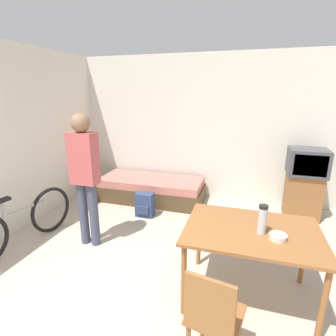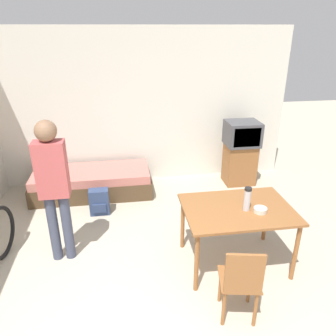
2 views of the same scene
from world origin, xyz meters
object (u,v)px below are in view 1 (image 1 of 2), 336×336
object	(u,v)px
person_standing	(85,171)
mate_bowl	(278,237)
dining_table	(251,237)
bicycle	(20,224)
daybed	(151,189)
tv	(304,182)
thermos_flask	(263,218)
wooden_chair	(212,317)
backpack	(145,205)

from	to	relation	value
person_standing	mate_bowl	world-z (taller)	person_standing
dining_table	bicycle	xyz separation A→B (m)	(-2.89, 0.06, -0.33)
person_standing	daybed	bearing A→B (deg)	81.16
tv	person_standing	size ratio (longest dim) A/B	0.65
thermos_flask	mate_bowl	distance (m)	0.20
wooden_chair	thermos_flask	size ratio (longest dim) A/B	3.09
tv	backpack	bearing A→B (deg)	-163.59
mate_bowl	backpack	world-z (taller)	mate_bowl
person_standing	mate_bowl	size ratio (longest dim) A/B	11.96
dining_table	thermos_flask	size ratio (longest dim) A/B	4.47
mate_bowl	dining_table	bearing A→B (deg)	150.26
wooden_chair	person_standing	world-z (taller)	person_standing
thermos_flask	backpack	size ratio (longest dim) A/B	0.69
daybed	bicycle	size ratio (longest dim) A/B	1.20
mate_bowl	person_standing	bearing A→B (deg)	166.88
tv	dining_table	world-z (taller)	tv
wooden_chair	person_standing	bearing A→B (deg)	145.54
bicycle	mate_bowl	world-z (taller)	mate_bowl
backpack	bicycle	bearing A→B (deg)	-132.33
thermos_flask	backpack	world-z (taller)	thermos_flask
daybed	backpack	bearing A→B (deg)	-78.43
bicycle	wooden_chair	bearing A→B (deg)	-18.80
thermos_flask	tv	bearing A→B (deg)	70.91
tv	mate_bowl	world-z (taller)	tv
daybed	mate_bowl	bearing A→B (deg)	-47.68
daybed	bicycle	world-z (taller)	bicycle
daybed	bicycle	xyz separation A→B (m)	(-1.08, -2.03, 0.13)
mate_bowl	backpack	size ratio (longest dim) A/B	0.36
dining_table	wooden_chair	world-z (taller)	wooden_chair
tv	daybed	bearing A→B (deg)	-179.00
daybed	dining_table	distance (m)	2.80
tv	person_standing	distance (m)	3.41
person_standing	thermos_flask	distance (m)	2.20
thermos_flask	wooden_chair	bearing A→B (deg)	-112.46
bicycle	person_standing	size ratio (longest dim) A/B	0.94
tv	mate_bowl	distance (m)	2.35
dining_table	mate_bowl	world-z (taller)	mate_bowl
dining_table	bicycle	bearing A→B (deg)	178.80
person_standing	thermos_flask	world-z (taller)	person_standing
dining_table	wooden_chair	xyz separation A→B (m)	(-0.25, -0.84, -0.20)
dining_table	mate_bowl	bearing A→B (deg)	-29.74
person_standing	backpack	bearing A→B (deg)	67.94
daybed	person_standing	bearing A→B (deg)	-98.84
tv	backpack	world-z (taller)	tv
wooden_chair	mate_bowl	size ratio (longest dim) A/B	5.82
daybed	tv	xyz separation A→B (m)	(2.64, 0.05, 0.40)
tv	dining_table	size ratio (longest dim) A/B	0.93
backpack	thermos_flask	bearing A→B (deg)	-39.94
bicycle	mate_bowl	xyz separation A→B (m)	(3.10, -0.18, 0.44)
mate_bowl	backpack	xyz separation A→B (m)	(-1.88, 1.53, -0.59)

